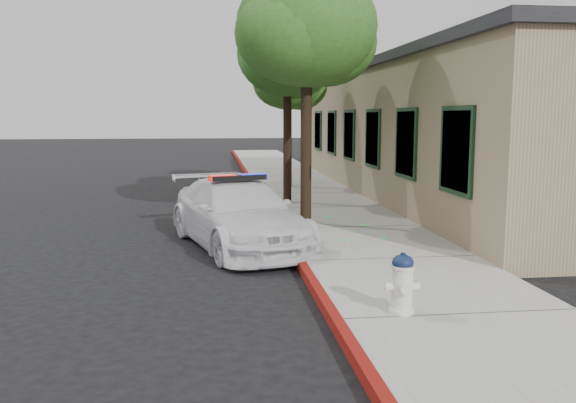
{
  "coord_description": "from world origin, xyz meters",
  "views": [
    {
      "loc": [
        -1.42,
        -9.94,
        2.61
      ],
      "look_at": [
        -0.01,
        1.21,
        1.0
      ],
      "focal_mm": 37.67,
      "sensor_mm": 36.0,
      "label": 1
    }
  ],
  "objects_px": {
    "fire_hydrant": "(402,283)",
    "street_tree_near": "(307,33)",
    "street_tree_mid": "(287,58)",
    "clapboard_building": "(462,130)",
    "police_car": "(238,214)",
    "street_tree_far": "(290,81)"
  },
  "relations": [
    {
      "from": "street_tree_mid",
      "to": "police_car",
      "type": "bearing_deg",
      "value": -107.59
    },
    {
      "from": "clapboard_building",
      "to": "street_tree_far",
      "type": "height_order",
      "value": "street_tree_far"
    },
    {
      "from": "police_car",
      "to": "street_tree_far",
      "type": "distance_m",
      "value": 9.73
    },
    {
      "from": "street_tree_far",
      "to": "fire_hydrant",
      "type": "bearing_deg",
      "value": -91.49
    },
    {
      "from": "clapboard_building",
      "to": "police_car",
      "type": "xyz_separation_m",
      "value": [
        -7.61,
        -7.07,
        -1.46
      ]
    },
    {
      "from": "police_car",
      "to": "clapboard_building",
      "type": "bearing_deg",
      "value": 26.22
    },
    {
      "from": "street_tree_far",
      "to": "clapboard_building",
      "type": "bearing_deg",
      "value": -19.21
    },
    {
      "from": "clapboard_building",
      "to": "fire_hydrant",
      "type": "xyz_separation_m",
      "value": [
        -5.78,
        -11.87,
        -1.59
      ]
    },
    {
      "from": "police_car",
      "to": "street_tree_near",
      "type": "bearing_deg",
      "value": 28.71
    },
    {
      "from": "police_car",
      "to": "street_tree_far",
      "type": "relative_size",
      "value": 1.03
    },
    {
      "from": "police_car",
      "to": "fire_hydrant",
      "type": "relative_size",
      "value": 6.43
    },
    {
      "from": "clapboard_building",
      "to": "fire_hydrant",
      "type": "distance_m",
      "value": 13.3
    },
    {
      "from": "fire_hydrant",
      "to": "street_tree_near",
      "type": "xyz_separation_m",
      "value": [
        -0.2,
        6.45,
        3.87
      ]
    },
    {
      "from": "fire_hydrant",
      "to": "street_tree_mid",
      "type": "relative_size",
      "value": 0.14
    },
    {
      "from": "street_tree_near",
      "to": "street_tree_mid",
      "type": "bearing_deg",
      "value": 90.2
    },
    {
      "from": "fire_hydrant",
      "to": "street_tree_far",
      "type": "xyz_separation_m",
      "value": [
        0.36,
        13.76,
        3.22
      ]
    },
    {
      "from": "clapboard_building",
      "to": "street_tree_mid",
      "type": "relative_size",
      "value": 3.92
    },
    {
      "from": "street_tree_near",
      "to": "clapboard_building",
      "type": "bearing_deg",
      "value": 42.18
    },
    {
      "from": "street_tree_far",
      "to": "street_tree_near",
      "type": "bearing_deg",
      "value": -94.36
    },
    {
      "from": "clapboard_building",
      "to": "street_tree_near",
      "type": "relative_size",
      "value": 3.66
    },
    {
      "from": "fire_hydrant",
      "to": "street_tree_near",
      "type": "distance_m",
      "value": 7.53
    },
    {
      "from": "street_tree_near",
      "to": "street_tree_far",
      "type": "relative_size",
      "value": 1.19
    }
  ]
}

